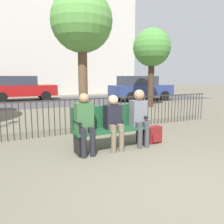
# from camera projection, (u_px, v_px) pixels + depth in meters

# --- Properties ---
(ground_plane) EXTENTS (80.00, 80.00, 0.00)m
(ground_plane) POSITION_uv_depth(u_px,v_px,m) (173.00, 189.00, 2.98)
(ground_plane) COLOR #605B4C
(park_bench) EXTENTS (1.63, 0.45, 0.92)m
(park_bench) POSITION_uv_depth(u_px,v_px,m) (110.00, 126.00, 4.65)
(park_bench) COLOR #194728
(park_bench) RESTS_ON ground
(seated_person_0) EXTENTS (0.34, 0.39, 1.21)m
(seated_person_0) POSITION_uv_depth(u_px,v_px,m) (85.00, 121.00, 4.24)
(seated_person_0) COLOR black
(seated_person_0) RESTS_ON ground
(seated_person_1) EXTENTS (0.34, 0.39, 1.15)m
(seated_person_1) POSITION_uv_depth(u_px,v_px,m) (114.00, 120.00, 4.51)
(seated_person_1) COLOR brown
(seated_person_1) RESTS_ON ground
(seated_person_2) EXTENTS (0.34, 0.39, 1.25)m
(seated_person_2) POSITION_uv_depth(u_px,v_px,m) (139.00, 114.00, 4.79)
(seated_person_2) COLOR #3D3D42
(seated_person_2) RESTS_ON ground
(backpack) EXTENTS (0.33, 0.22, 0.39)m
(backpack) POSITION_uv_depth(u_px,v_px,m) (154.00, 135.00, 5.07)
(backpack) COLOR maroon
(backpack) RESTS_ON ground
(fence_railing) EXTENTS (9.01, 0.03, 0.95)m
(fence_railing) POSITION_uv_depth(u_px,v_px,m) (85.00, 112.00, 6.00)
(fence_railing) COLOR #2D2823
(fence_railing) RESTS_ON ground
(tree_0) EXTENTS (1.86, 1.86, 4.12)m
(tree_0) POSITION_uv_depth(u_px,v_px,m) (82.00, 23.00, 6.56)
(tree_0) COLOR brown
(tree_0) RESTS_ON ground
(tree_2) EXTENTS (1.90, 1.90, 3.98)m
(tree_2) POSITION_uv_depth(u_px,v_px,m) (152.00, 49.00, 11.08)
(tree_2) COLOR #422D1E
(tree_2) RESTS_ON ground
(street_surface) EXTENTS (24.00, 6.00, 0.01)m
(street_surface) POSITION_uv_depth(u_px,v_px,m) (40.00, 102.00, 13.61)
(street_surface) COLOR #3D3D3F
(street_surface) RESTS_ON ground
(parked_car_0) EXTENTS (4.20, 1.94, 1.62)m
(parked_car_0) POSITION_uv_depth(u_px,v_px,m) (22.00, 88.00, 14.46)
(parked_car_0) COLOR maroon
(parked_car_0) RESTS_ON ground
(parked_car_2) EXTENTS (4.20, 1.94, 1.62)m
(parked_car_2) POSITION_uv_depth(u_px,v_px,m) (140.00, 88.00, 14.64)
(parked_car_2) COLOR navy
(parked_car_2) RESTS_ON ground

